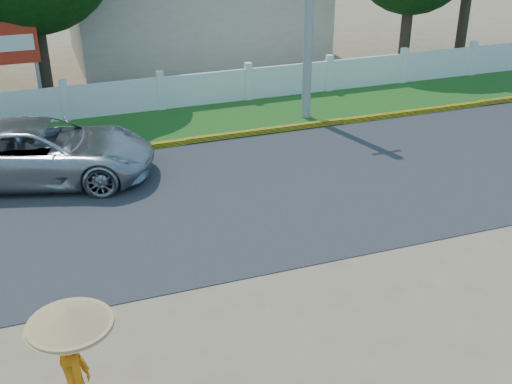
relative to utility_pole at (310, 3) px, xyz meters
The scene contains 9 objects.
ground 10.47m from the utility_pole, 114.85° to the right, with size 120.00×120.00×0.00m, color #9E8460.
road 7.02m from the utility_pole, 133.01° to the right, with size 60.00×7.00×0.02m, color #38383A.
grass_verge 5.50m from the utility_pole, 168.86° to the left, with size 60.00×3.50×0.03m, color #2D601E.
curb 5.47m from the utility_pole, 167.92° to the right, with size 40.00×0.18×0.16m, color yellow.
fence 5.59m from the utility_pole, 151.31° to the left, with size 40.00×0.10×1.10m, color silver.
building_near 9.34m from the utility_pole, 97.15° to the left, with size 10.00×6.00×3.20m, color #B7AD99.
utility_pole is the anchor object (origin of this frame).
vehicle 8.72m from the utility_pole, 165.97° to the right, with size 2.52×5.46×1.52m, color #A2A3A9.
monk_with_parasol 13.53m from the utility_pole, 126.84° to the right, with size 1.15×1.15×2.09m.
Camera 1 is at (-3.81, -8.69, 6.95)m, focal length 45.00 mm.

